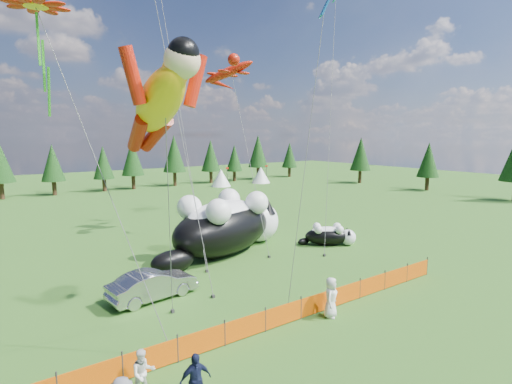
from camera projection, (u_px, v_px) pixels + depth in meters
ground at (246, 302)px, 19.93m from camera, size 160.00×160.00×0.00m
safety_fence at (284, 314)px, 17.44m from camera, size 22.06×0.06×1.10m
tree_line at (66, 166)px, 55.71m from camera, size 90.00×4.00×8.00m
festival_tents at (156, 182)px, 58.34m from camera, size 50.00×3.20×2.80m
cat_large at (228, 224)px, 28.17m from camera, size 11.57×6.84×4.30m
cat_small at (330, 235)px, 30.21m from camera, size 3.88×3.24×1.62m
car at (153, 285)px, 20.24m from camera, size 4.69×2.16×1.49m
spectator_b at (143, 373)px, 12.63m from camera, size 0.81×0.52×1.60m
spectator_c at (195, 380)px, 12.15m from camera, size 1.06×0.61×1.74m
spectator_e at (331, 297)px, 18.19m from camera, size 1.09×0.99×1.87m
superhero_kite at (159, 101)px, 13.55m from camera, size 4.46×6.02×11.82m
gecko_kite at (228, 72)px, 34.52m from camera, size 6.81×13.23×16.82m
flower_kite at (37, 10)px, 15.52m from camera, size 4.62×6.66×14.40m
diamond_kite_b at (335, 7)px, 31.48m from camera, size 5.83×5.42×20.51m
diamond_kite_c at (323, 18)px, 18.86m from camera, size 2.68×1.15×15.06m
diamond_kite_d at (163, 11)px, 27.61m from camera, size 1.06×7.70×19.30m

